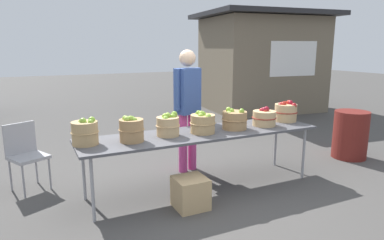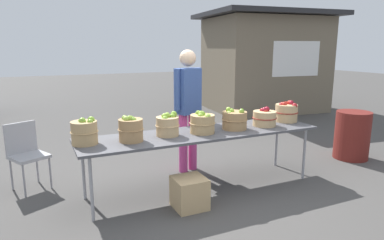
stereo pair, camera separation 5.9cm
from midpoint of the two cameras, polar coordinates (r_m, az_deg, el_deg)
name	(u,v)px [view 2 (the right image)]	position (r m, az deg, el deg)	size (l,w,h in m)	color
ground_plane	(202,188)	(4.58, 1.98, -11.18)	(40.00, 40.00, 0.00)	#474442
market_table	(202,135)	(4.35, 2.05, -2.47)	(3.10, 0.76, 0.75)	#4C4C51
apple_basket_green_0	(84,132)	(3.96, -17.00, -1.92)	(0.30, 0.30, 0.31)	tan
apple_basket_green_1	(131,129)	(3.95, -9.70, -1.51)	(0.29, 0.29, 0.31)	#A87F51
apple_basket_green_2	(168,125)	(4.16, -3.65, -0.83)	(0.29, 0.29, 0.29)	tan
apple_basket_green_3	(202,123)	(4.28, 2.12, -0.51)	(0.33, 0.33, 0.28)	tan
apple_basket_green_4	(234,120)	(4.52, 7.43, 0.02)	(0.34, 0.34, 0.29)	#A87F51
apple_basket_red_0	(264,118)	(4.78, 12.28, 0.34)	(0.33, 0.33, 0.26)	tan
apple_basket_red_1	(286,112)	(5.13, 15.71, 1.29)	(0.33, 0.33, 0.30)	tan
vendor_adult	(188,101)	(4.93, -0.35, 3.13)	(0.45, 0.31, 1.77)	#CC3F8C
food_kiosk	(264,62)	(10.31, 12.01, 9.46)	(3.78, 3.24, 2.74)	#726651
folding_chair	(26,150)	(4.88, -25.52, -4.58)	(0.54, 0.54, 0.86)	#99999E
trash_barrel	(352,135)	(6.22, 25.28, -2.28)	(0.55, 0.55, 0.78)	maroon
produce_crate	(190,193)	(4.00, 0.02, -11.98)	(0.36, 0.36, 0.36)	tan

